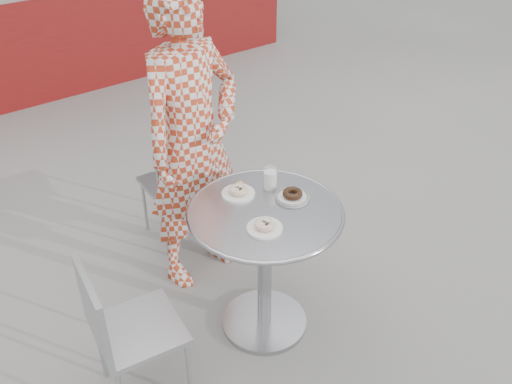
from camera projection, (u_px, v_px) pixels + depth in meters
ground at (258, 321)px, 3.28m from camera, size 60.00×60.00×0.00m
bistro_table at (265, 241)px, 2.92m from camera, size 0.79×0.79×0.80m
chair_far at (178, 205)px, 3.80m from camera, size 0.41×0.41×0.81m
chair_left at (140, 354)px, 2.76m from camera, size 0.44×0.44×0.82m
seated_person at (192, 142)px, 3.17m from camera, size 0.73×0.55×1.81m
plate_far at (238, 191)px, 2.93m from camera, size 0.17×0.17×0.05m
plate_near at (265, 226)px, 2.68m from camera, size 0.17×0.17×0.04m
plate_checker at (292, 196)px, 2.90m from camera, size 0.18×0.18×0.05m
milk_cup at (270, 179)px, 2.95m from camera, size 0.07×0.07×0.12m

